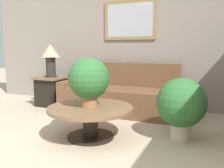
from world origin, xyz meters
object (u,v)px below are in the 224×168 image
at_px(coffee_table, 91,115).
at_px(potted_plant_floor, 181,104).
at_px(potted_plant_on_table, 89,80).
at_px(side_table, 52,91).
at_px(couch_main, 124,96).
at_px(table_lamp, 50,56).

xyz_separation_m(coffee_table, potted_plant_floor, (1.05, 0.37, 0.16)).
bearing_deg(potted_plant_on_table, side_table, 140.14).
bearing_deg(couch_main, potted_plant_floor, -41.79).
xyz_separation_m(coffee_table, table_lamp, (-1.56, 1.30, 0.69)).
bearing_deg(coffee_table, potted_plant_floor, 19.52).
distance_m(side_table, potted_plant_floor, 2.78).
bearing_deg(potted_plant_floor, table_lamp, 160.47).
distance_m(coffee_table, potted_plant_on_table, 0.45).
xyz_separation_m(couch_main, side_table, (-1.49, -0.07, 0.01)).
relative_size(side_table, potted_plant_on_table, 0.93).
bearing_deg(table_lamp, couch_main, 2.85).
relative_size(coffee_table, potted_plant_floor, 1.39).
bearing_deg(side_table, potted_plant_on_table, -39.86).
bearing_deg(side_table, coffee_table, -39.75).
distance_m(coffee_table, side_table, 2.03).
distance_m(coffee_table, table_lamp, 2.15).
height_order(couch_main, potted_plant_floor, couch_main).
height_order(coffee_table, potted_plant_on_table, potted_plant_on_table).
height_order(coffee_table, potted_plant_floor, potted_plant_floor).
xyz_separation_m(table_lamp, potted_plant_on_table, (1.54, -1.28, -0.24)).
relative_size(side_table, potted_plant_floor, 0.73).
distance_m(couch_main, coffee_table, 1.38).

